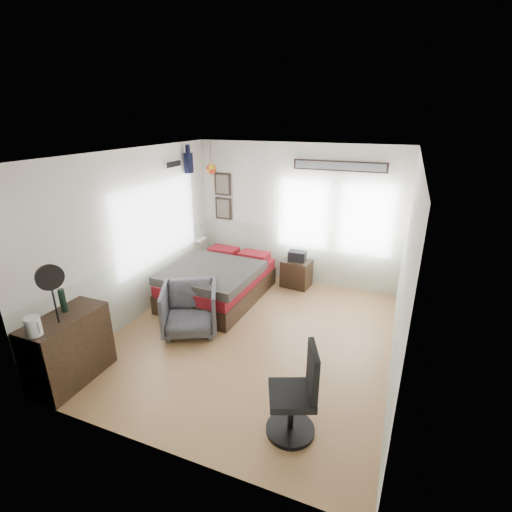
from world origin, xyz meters
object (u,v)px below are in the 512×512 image
object	(u,v)px
dresser	(69,348)
armchair	(190,309)
bed	(218,282)
nightstand	(296,273)
task_chair	(297,400)

from	to	relation	value
dresser	armchair	world-z (taller)	dresser
bed	dresser	distance (m)	2.78
dresser	nightstand	distance (m)	4.16
dresser	armchair	size ratio (longest dim) A/B	1.21
dresser	task_chair	world-z (taller)	task_chair
armchair	dresser	bearing A→B (deg)	-144.16
armchair	task_chair	bearing A→B (deg)	-59.20
nightstand	task_chair	xyz separation A→B (m)	(1.00, -3.49, 0.16)
dresser	task_chair	xyz separation A→B (m)	(2.86, 0.23, -0.03)
dresser	nightstand	size ratio (longest dim) A/B	1.89
dresser	task_chair	bearing A→B (deg)	4.51
dresser	armchair	distance (m)	1.73
armchair	nightstand	distance (m)	2.43
nightstand	bed	bearing A→B (deg)	-132.47
nightstand	armchair	bearing A→B (deg)	-109.47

